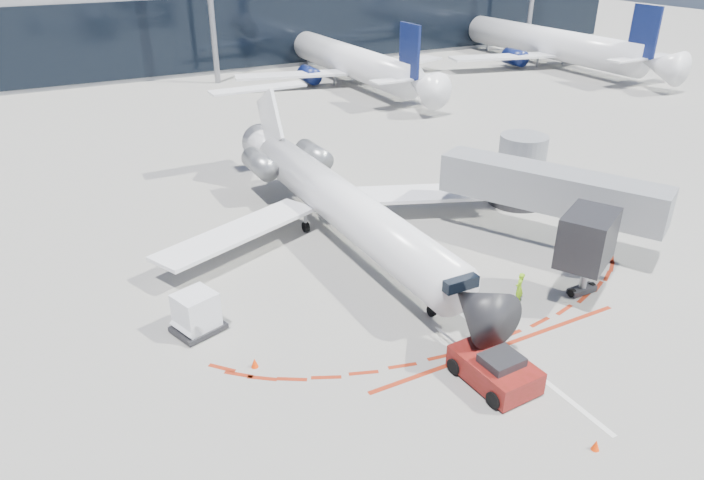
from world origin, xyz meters
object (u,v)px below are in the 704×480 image
regional_jet (336,199)px  pushback_tug (495,369)px  uld_container (196,313)px  ramp_worker (519,288)px

regional_jet → pushback_tug: regional_jet is taller
regional_jet → uld_container: bearing=-149.2°
regional_jet → uld_container: (-10.51, -6.28, -1.38)m
pushback_tug → uld_container: bearing=133.8°
pushback_tug → uld_container: size_ratio=2.20×
ramp_worker → pushback_tug: bearing=13.5°
uld_container → ramp_worker: bearing=-37.3°
ramp_worker → uld_container: size_ratio=0.63×
ramp_worker → regional_jet: bearing=-94.5°
regional_jet → uld_container: 12.32m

